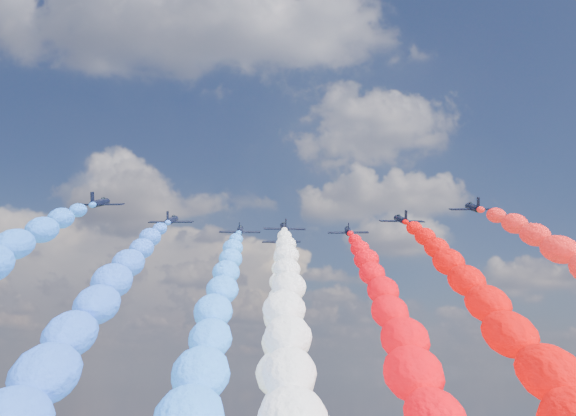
{
  "coord_description": "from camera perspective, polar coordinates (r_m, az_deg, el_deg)",
  "views": [
    {
      "loc": [
        -1.63,
        -126.68,
        81.19
      ],
      "look_at": [
        0.0,
        4.0,
        111.37
      ],
      "focal_mm": 44.66,
      "sensor_mm": 36.0,
      "label": 1
    }
  ],
  "objects": [
    {
      "name": "jet_0",
      "position": [
        125.62,
        -14.76,
        0.4
      ],
      "size": [
        9.01,
        11.85,
        5.63
      ],
      "primitive_type": null,
      "rotation": [
        0.3,
        0.0,
        -0.07
      ],
      "color": "black"
    },
    {
      "name": "jet_1",
      "position": [
        137.19,
        -9.25,
        -0.98
      ],
      "size": [
        8.71,
        11.64,
        5.63
      ],
      "primitive_type": null,
      "rotation": [
        0.3,
        0.0,
        -0.04
      ],
      "color": "black"
    },
    {
      "name": "trail_1",
      "position": [
        78.86,
        -15.96,
        -10.27
      ],
      "size": [
        7.04,
        111.24,
        54.45
      ],
      "primitive_type": null,
      "color": "blue"
    },
    {
      "name": "jet_2",
      "position": [
        145.38,
        -3.85,
        -1.8
      ],
      "size": [
        8.58,
        11.55,
        5.63
      ],
      "primitive_type": null,
      "rotation": [
        0.3,
        0.0,
        0.03
      ],
      "color": "black"
    },
    {
      "name": "trail_2",
      "position": [
        86.22,
        -6.13,
        -10.88
      ],
      "size": [
        7.04,
        111.24,
        54.45
      ],
      "primitive_type": null,
      "color": "#2E80FF"
    },
    {
      "name": "jet_3",
      "position": [
        141.91,
        -0.3,
        -1.55
      ],
      "size": [
        9.0,
        11.85,
        5.63
      ],
      "primitive_type": null,
      "rotation": [
        0.3,
        0.0,
        0.07
      ],
      "color": "black"
    },
    {
      "name": "trail_3",
      "position": [
        82.55,
        -0.02,
        -10.86
      ],
      "size": [
        7.04,
        111.24,
        54.45
      ],
      "primitive_type": null,
      "color": "white"
    },
    {
      "name": "jet_4",
      "position": [
        155.87,
        -0.52,
        -2.59
      ],
      "size": [
        8.92,
        11.79,
        5.63
      ],
      "primitive_type": null,
      "rotation": [
        0.3,
        0.0,
        -0.06
      ],
      "color": "black"
    },
    {
      "name": "trail_4",
      "position": [
        96.75,
        -0.42,
        -11.18
      ],
      "size": [
        7.04,
        111.24,
        54.45
      ],
      "primitive_type": null,
      "color": "white"
    },
    {
      "name": "jet_5",
      "position": [
        146.14,
        4.8,
        -1.84
      ],
      "size": [
        9.03,
        11.87,
        5.63
      ],
      "primitive_type": null,
      "rotation": [
        0.3,
        0.0,
        -0.07
      ],
      "color": "black"
    },
    {
      "name": "trail_5",
      "position": [
        87.29,
        8.67,
        -10.84
      ],
      "size": [
        7.04,
        111.24,
        54.45
      ],
      "primitive_type": null,
      "color": "#EC010D"
    },
    {
      "name": "jet_6",
      "position": [
        136.45,
        9.0,
        -0.92
      ],
      "size": [
        8.89,
        11.77,
        5.63
      ],
      "primitive_type": null,
      "rotation": [
        0.3,
        0.0,
        0.05
      ],
      "color": "black"
    },
    {
      "name": "trail_6",
      "position": [
        78.43,
        16.59,
        -10.22
      ],
      "size": [
        7.04,
        111.24,
        54.45
      ],
      "primitive_type": null,
      "color": "#E00505"
    },
    {
      "name": "jet_7",
      "position": [
        129.06,
        14.52,
        0.03
      ],
      "size": [
        8.77,
        11.69,
        5.63
      ],
      "primitive_type": null,
      "rotation": [
        0.3,
        0.0,
        -0.04
      ],
      "color": "black"
    }
  ]
}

